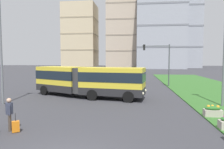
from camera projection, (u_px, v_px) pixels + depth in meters
articulated_bus at (87, 81)px, 20.56m from camera, size 11.91×5.89×3.00m
car_navy_sedan at (73, 81)px, 28.53m from camera, size 4.49×2.20×1.58m
pedestrian_crossing at (9, 112)px, 10.69m from camera, size 0.37×0.50×1.74m
rolling_suitcase at (16, 126)px, 10.49m from camera, size 0.43×0.40×0.97m
flower_planter_2 at (213, 111)px, 13.19m from camera, size 1.10×0.56×0.74m
traffic_light_far_right at (160, 58)px, 28.24m from camera, size 3.81×0.28×5.88m
streetlight_left at (1, 42)px, 16.88m from camera, size 0.70×0.28×9.55m
apartment_tower_west at (81, 36)px, 120.91m from camera, size 18.82×17.07×36.00m
apartment_tower_westcentre at (122, 30)px, 112.88m from camera, size 16.26×17.59×40.70m
apartment_tower_centre at (160, 19)px, 90.76m from camera, size 20.42×19.78×43.49m
apartment_tower_eastcentre at (182, 20)px, 100.17m from camera, size 15.03×18.45×46.87m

